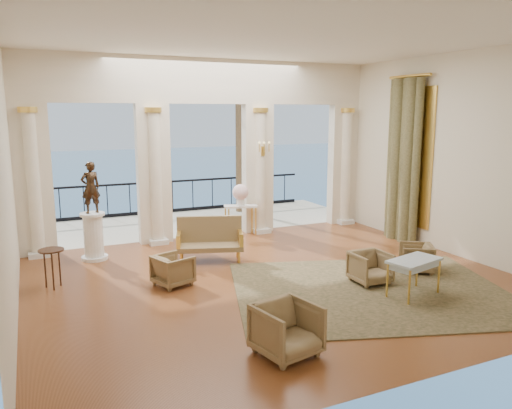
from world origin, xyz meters
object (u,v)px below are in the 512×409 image
settee (210,239)px  statue (91,187)px  armchair_b (370,266)px  game_table (414,263)px  pedestal (94,237)px  console_table (241,211)px  side_table (51,255)px  armchair_a (287,327)px  armchair_c (416,256)px  armchair_d (173,268)px

settee → statue: bearing=172.9°
armchair_b → game_table: bearing=-71.4°
pedestal → statue: bearing=0.0°
game_table → console_table: bearing=87.4°
game_table → console_table: console_table is taller
settee → pedestal: bearing=172.9°
game_table → statue: 6.78m
settee → side_table: (-3.22, -0.48, 0.16)m
armchair_a → pedestal: (-1.78, 5.65, 0.11)m
side_table → armchair_c: bearing=-16.9°
armchair_d → console_table: console_table is taller
armchair_a → side_table: bearing=111.5°
settee → game_table: (2.53, -3.55, 0.13)m
armchair_b → game_table: size_ratio=0.62×
armchair_c → game_table: 1.46m
armchair_b → settee: 3.52m
armchair_a → pedestal: size_ratio=0.75×
settee → armchair_b: bearing=-31.7°
game_table → side_table: size_ratio=1.47×
pedestal → side_table: size_ratio=1.42×
console_table → side_table: size_ratio=1.25×
armchair_a → statue: (-1.78, 5.65, 1.21)m
pedestal → armchair_d: bearing=-64.2°
statue → armchair_d: bearing=103.5°
armchair_c → pedestal: size_ratio=0.61×
armchair_d → armchair_a: bearing=171.3°
settee → side_table: size_ratio=2.10×
armchair_a → armchair_d: size_ratio=1.21×
pedestal → side_table: (-0.92, -1.58, 0.13)m
armchair_b → armchair_c: (1.28, 0.18, -0.02)m
armchair_d → pedestal: pedestal is taller
game_table → console_table: (-1.07, 5.29, 0.07)m
pedestal → side_table: 1.83m
armchair_d → armchair_c: bearing=-124.9°
settee → pedestal: size_ratio=1.48×
console_table → pedestal: bearing=-152.9°
armchair_a → settee: size_ratio=0.50×
settee → pedestal: pedestal is taller
armchair_c → console_table: (-2.06, 4.26, 0.35)m
armchair_b → pedestal: bearing=140.7°
side_table → armchair_a: bearing=-56.5°
game_table → console_table: size_ratio=1.18×
pedestal → console_table: (3.76, 0.64, 0.17)m
game_table → pedestal: (-4.83, 4.65, -0.10)m
armchair_b → console_table: 4.52m
armchair_c → side_table: 7.06m
armchair_a → settee: 4.58m
armchair_c → game_table: game_table is taller
armchair_b → armchair_d: 3.71m
armchair_a → console_table: size_ratio=0.85×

